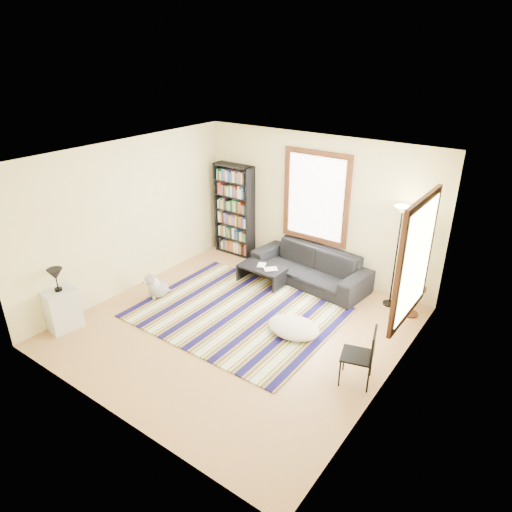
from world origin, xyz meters
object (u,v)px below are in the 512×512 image
Objects in this scene: white_cabinet at (63,309)px; sofa at (310,266)px; side_table at (412,301)px; bookshelf at (234,210)px; coffee_table at (262,275)px; folding_chair at (357,356)px; floor_cushion at (293,327)px; dog at (158,285)px; floor_lamp at (396,258)px.

sofa is at bearing 65.13° from white_cabinet.
white_cabinet is (-4.50, -3.73, 0.08)m from side_table.
bookshelf is 2.86× the size of white_cabinet.
side_table is (2.76, 0.56, 0.09)m from coffee_table.
coffee_table is 2.81m from side_table.
bookshelf is (-2.07, 0.27, 0.66)m from sofa.
folding_chair is (1.97, -2.19, 0.09)m from sofa.
bookshelf is at bearing 92.79° from white_cabinet.
sofa is at bearing 38.21° from coffee_table.
sofa is 2.65× the size of floor_cushion.
folding_chair is at bearing -91.32° from side_table.
bookshelf is at bearing 179.01° from sofa.
bookshelf is at bearing 147.44° from coffee_table.
sofa is 2.71× the size of folding_chair.
sofa is 2.02m from side_table.
sofa is 0.95m from coffee_table.
dog is at bearing -87.86° from bookshelf.
white_cabinet is at bearing -92.45° from dog.
bookshelf reaches higher than floor_lamp.
dog is at bearing 81.49° from white_cabinet.
bookshelf reaches higher than white_cabinet.
floor_lamp is 3.44× the size of side_table.
sofa is at bearing -7.42° from bookshelf.
folding_chair is 1.23× the size of white_cabinet.
bookshelf reaches higher than side_table.
side_table reaches higher than coffee_table.
white_cabinet is at bearing -140.33° from side_table.
floor_cushion is at bearing 143.11° from folding_chair.
coffee_table is (1.33, -0.85, -0.82)m from bookshelf.
white_cabinet is (-4.45, -1.57, -0.08)m from folding_chair.
folding_chair is at bearing -31.29° from bookshelf.
side_table is 2.17m from folding_chair.
side_table is 0.77× the size of white_cabinet.
sofa reaches higher than side_table.
folding_chair reaches higher than white_cabinet.
white_cabinet is at bearing -95.83° from bookshelf.
floor_lamp is 4.27m from dog.
floor_cushion is at bearing -62.06° from sofa.
bookshelf is 3.68m from floor_lamp.
white_cabinet reaches higher than floor_cushion.
folding_chair is at bearing -41.58° from sofa.
sofa is 2.19m from bookshelf.
sofa is 4.50m from white_cabinet.
floor_cushion is (0.67, -1.69, -0.23)m from sofa.
coffee_table is 1.05× the size of folding_chair.
sofa is 2.91m from dog.
folding_chair is at bearing 28.04° from white_cabinet.
floor_cushion is 2.18m from floor_lamp.
dog is at bearing -152.22° from side_table.
coffee_table is at bearing 65.88° from dog.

